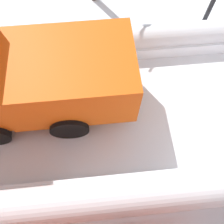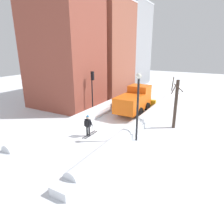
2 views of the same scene
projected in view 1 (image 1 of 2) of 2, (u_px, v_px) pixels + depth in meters
The scene contains 1 object.
plow_truck at pixel (21, 79), 5.95m from camera, with size 3.20×5.98×3.12m.
Camera 1 is at (-2.99, 3.97, 6.49)m, focal length 36.11 mm.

